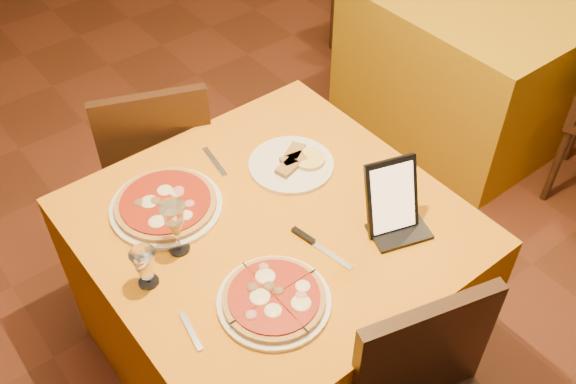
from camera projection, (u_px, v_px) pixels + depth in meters
floor at (341, 286)px, 2.78m from camera, size 6.00×7.00×0.01m
main_table at (274, 292)px, 2.29m from camera, size 1.10×1.10×0.75m
side_table at (479, 56)px, 3.39m from camera, size 1.10×1.10×0.75m
chair_main_far at (158, 158)px, 2.68m from camera, size 0.52×0.52×0.91m
pizza_near at (274, 300)px, 1.79m from camera, size 0.32×0.32×0.03m
pizza_far at (166, 205)px, 2.05m from camera, size 0.36×0.36×0.03m
cutlet_dish at (291, 163)px, 2.20m from camera, size 0.29×0.29×0.03m
wine_glass at (176, 228)px, 1.88m from camera, size 0.09×0.09×0.19m
water_glass at (145, 268)px, 1.81m from camera, size 0.07×0.07×0.13m
tablet at (392, 196)px, 1.93m from camera, size 0.19×0.14×0.23m
knife at (325, 251)px, 1.93m from camera, size 0.05×0.21×0.01m
fork_near at (191, 331)px, 1.73m from camera, size 0.04×0.14×0.01m
fork_far at (215, 162)px, 2.22m from camera, size 0.04×0.17×0.01m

